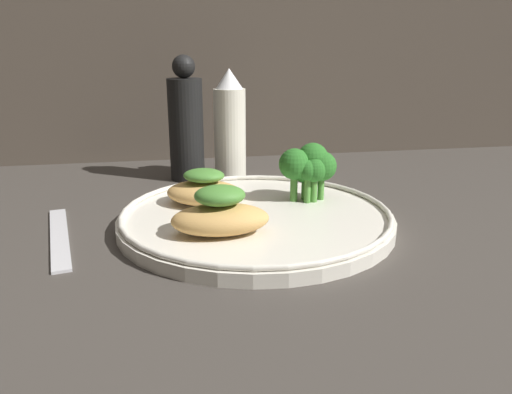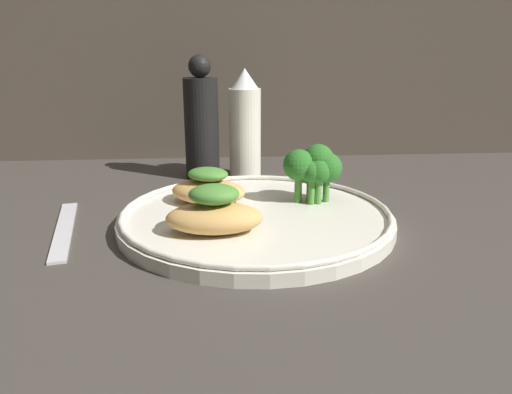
% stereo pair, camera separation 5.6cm
% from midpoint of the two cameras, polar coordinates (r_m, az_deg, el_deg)
% --- Properties ---
extents(ground_plane, '(1.80, 1.80, 0.01)m').
position_cam_midpoint_polar(ground_plane, '(0.57, 2.80, -3.79)').
color(ground_plane, '#3D3833').
extents(plate, '(0.31, 0.31, 0.02)m').
position_cam_midpoint_polar(plate, '(0.57, 2.83, -2.37)').
color(plate, silver).
rests_on(plate, ground_plane).
extents(grilled_meat_front, '(0.10, 0.06, 0.05)m').
position_cam_midpoint_polar(grilled_meat_front, '(0.50, -1.62, -1.94)').
color(grilled_meat_front, tan).
rests_on(grilled_meat_front, plate).
extents(grilled_meat_middle, '(0.11, 0.09, 0.04)m').
position_cam_midpoint_polar(grilled_meat_middle, '(0.60, -2.84, 0.93)').
color(grilled_meat_middle, tan).
rests_on(grilled_meat_middle, plate).
extents(broccoli_bunch, '(0.07, 0.05, 0.07)m').
position_cam_midpoint_polar(broccoli_bunch, '(0.60, 9.28, 3.30)').
color(broccoli_bunch, '#4C8E38').
rests_on(broccoli_bunch, plate).
extents(sauce_bottle, '(0.05, 0.05, 0.16)m').
position_cam_midpoint_polar(sauce_bottle, '(0.76, 0.98, 8.09)').
color(sauce_bottle, silver).
rests_on(sauce_bottle, ground_plane).
extents(pepper_grinder, '(0.05, 0.05, 0.18)m').
position_cam_midpoint_polar(pepper_grinder, '(0.76, -4.15, 8.34)').
color(pepper_grinder, black).
rests_on(pepper_grinder, ground_plane).
extents(fork, '(0.05, 0.18, 0.01)m').
position_cam_midpoint_polar(fork, '(0.58, -18.58, -3.47)').
color(fork, silver).
rests_on(fork, ground_plane).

